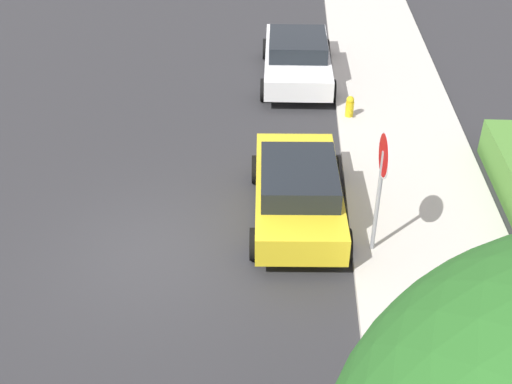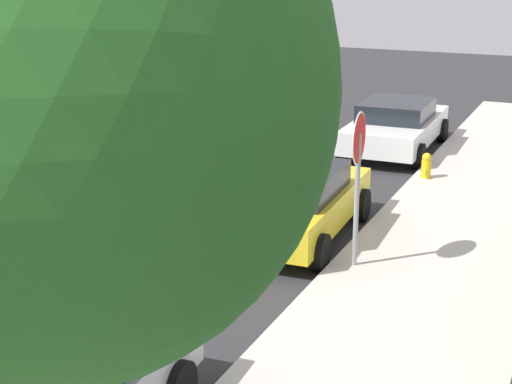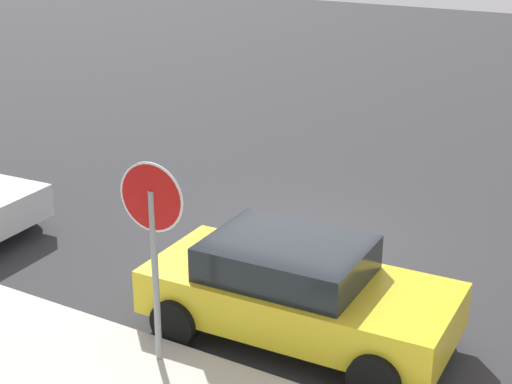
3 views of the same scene
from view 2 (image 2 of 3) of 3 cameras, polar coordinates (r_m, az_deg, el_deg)
ground_plane at (r=14.56m, az=-9.37°, el=-3.40°), size 60.00×60.00×0.00m
sidewalk_curb at (r=12.53m, az=12.13°, el=-6.71°), size 32.00×3.20×0.14m
stop_sign at (r=12.43m, az=7.44°, el=2.11°), size 0.84×0.08×2.68m
parked_car_yellow at (r=14.23m, az=2.95°, el=-0.66°), size 4.06×2.10×1.35m
parked_car_white at (r=20.82m, az=10.14°, el=4.81°), size 4.58×2.20×1.34m
street_tree_near_corner at (r=5.02m, az=-15.12°, el=7.10°), size 3.64×3.64×6.11m
fire_hydrant at (r=18.07m, az=12.27°, el=1.70°), size 0.30×0.22×0.72m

